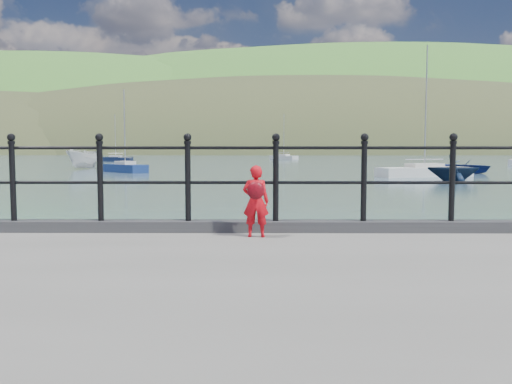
{
  "coord_description": "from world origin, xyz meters",
  "views": [
    {
      "loc": [
        0.38,
        -7.51,
        2.15
      ],
      "look_at": [
        0.33,
        -0.2,
        1.55
      ],
      "focal_mm": 38.0,
      "sensor_mm": 36.0,
      "label": 1
    }
  ],
  "objects_px": {
    "child": "(256,200)",
    "sailboat_near": "(424,172)",
    "sailboat_port": "(125,168)",
    "railing": "(232,172)",
    "launch_navy": "(453,168)",
    "sailboat_deep": "(284,158)",
    "sailboat_left": "(116,159)",
    "launch_white": "(84,159)",
    "launch_blue": "(464,167)"
  },
  "relations": [
    {
      "from": "child",
      "to": "launch_blue",
      "type": "relative_size",
      "value": 0.17
    },
    {
      "from": "child",
      "to": "sailboat_port",
      "type": "xyz_separation_m",
      "value": [
        -11.83,
        40.77,
        -1.13
      ]
    },
    {
      "from": "launch_navy",
      "to": "railing",
      "type": "bearing_deg",
      "value": 161.19
    },
    {
      "from": "launch_navy",
      "to": "sailboat_near",
      "type": "relative_size",
      "value": 0.33
    },
    {
      "from": "railing",
      "to": "launch_blue",
      "type": "xyz_separation_m",
      "value": [
        17.92,
        39.29,
        -1.27
      ]
    },
    {
      "from": "railing",
      "to": "launch_white",
      "type": "relative_size",
      "value": 3.47
    },
    {
      "from": "launch_navy",
      "to": "sailboat_near",
      "type": "xyz_separation_m",
      "value": [
        -0.33,
        5.15,
        -0.52
      ]
    },
    {
      "from": "railing",
      "to": "launch_blue",
      "type": "height_order",
      "value": "railing"
    },
    {
      "from": "railing",
      "to": "sailboat_port",
      "type": "distance_m",
      "value": 41.96
    },
    {
      "from": "launch_blue",
      "to": "sailboat_deep",
      "type": "height_order",
      "value": "sailboat_deep"
    },
    {
      "from": "launch_navy",
      "to": "launch_blue",
      "type": "bearing_deg",
      "value": -17.46
    },
    {
      "from": "railing",
      "to": "child",
      "type": "height_order",
      "value": "railing"
    },
    {
      "from": "sailboat_left",
      "to": "sailboat_near",
      "type": "height_order",
      "value": "sailboat_near"
    },
    {
      "from": "launch_blue",
      "to": "sailboat_near",
      "type": "bearing_deg",
      "value": -160.88
    },
    {
      "from": "railing",
      "to": "sailboat_near",
      "type": "xyz_separation_m",
      "value": [
        12.72,
        33.27,
        -1.48
      ]
    },
    {
      "from": "child",
      "to": "launch_blue",
      "type": "bearing_deg",
      "value": -107.66
    },
    {
      "from": "launch_blue",
      "to": "sailboat_port",
      "type": "distance_m",
      "value": 29.44
    },
    {
      "from": "child",
      "to": "launch_blue",
      "type": "xyz_separation_m",
      "value": [
        17.59,
        39.74,
        -0.92
      ]
    },
    {
      "from": "child",
      "to": "sailboat_deep",
      "type": "distance_m",
      "value": 95.75
    },
    {
      "from": "child",
      "to": "sailboat_left",
      "type": "height_order",
      "value": "sailboat_left"
    },
    {
      "from": "railing",
      "to": "launch_blue",
      "type": "distance_m",
      "value": 43.2
    },
    {
      "from": "sailboat_left",
      "to": "sailboat_deep",
      "type": "distance_m",
      "value": 31.85
    },
    {
      "from": "launch_white",
      "to": "sailboat_deep",
      "type": "xyz_separation_m",
      "value": [
        22.41,
        47.63,
        -0.67
      ]
    },
    {
      "from": "launch_white",
      "to": "sailboat_port",
      "type": "relative_size",
      "value": 0.7
    },
    {
      "from": "launch_navy",
      "to": "sailboat_port",
      "type": "distance_m",
      "value": 27.42
    },
    {
      "from": "launch_white",
      "to": "sailboat_left",
      "type": "height_order",
      "value": "sailboat_left"
    },
    {
      "from": "child",
      "to": "launch_navy",
      "type": "bearing_deg",
      "value": -107.79
    },
    {
      "from": "child",
      "to": "launch_navy",
      "type": "distance_m",
      "value": 31.27
    },
    {
      "from": "launch_navy",
      "to": "sailboat_near",
      "type": "bearing_deg",
      "value": 9.75
    },
    {
      "from": "railing",
      "to": "child",
      "type": "bearing_deg",
      "value": -53.7
    },
    {
      "from": "launch_blue",
      "to": "sailboat_deep",
      "type": "relative_size",
      "value": 0.61
    },
    {
      "from": "child",
      "to": "sailboat_deep",
      "type": "xyz_separation_m",
      "value": [
        4.59,
        95.64,
        -1.13
      ]
    },
    {
      "from": "child",
      "to": "launch_white",
      "type": "distance_m",
      "value": 51.21
    },
    {
      "from": "sailboat_left",
      "to": "child",
      "type": "bearing_deg",
      "value": -66.68
    },
    {
      "from": "launch_blue",
      "to": "launch_white",
      "type": "height_order",
      "value": "launch_white"
    },
    {
      "from": "sailboat_left",
      "to": "sailboat_port",
      "type": "height_order",
      "value": "sailboat_left"
    },
    {
      "from": "launch_white",
      "to": "launch_navy",
      "type": "distance_m",
      "value": 36.21
    },
    {
      "from": "sailboat_near",
      "to": "sailboat_deep",
      "type": "bearing_deg",
      "value": 79.15
    },
    {
      "from": "sailboat_deep",
      "to": "child",
      "type": "bearing_deg",
      "value": -47.21
    },
    {
      "from": "sailboat_port",
      "to": "railing",
      "type": "bearing_deg",
      "value": -28.87
    },
    {
      "from": "child",
      "to": "sailboat_near",
      "type": "xyz_separation_m",
      "value": [
        12.39,
        33.72,
        -1.13
      ]
    },
    {
      "from": "launch_blue",
      "to": "sailboat_near",
      "type": "xyz_separation_m",
      "value": [
        -5.2,
        -6.02,
        -0.21
      ]
    },
    {
      "from": "sailboat_port",
      "to": "launch_white",
      "type": "bearing_deg",
      "value": 174.89
    },
    {
      "from": "launch_blue",
      "to": "sailboat_left",
      "type": "distance_m",
      "value": 57.13
    },
    {
      "from": "child",
      "to": "launch_blue",
      "type": "height_order",
      "value": "child"
    },
    {
      "from": "launch_navy",
      "to": "sailboat_port",
      "type": "xyz_separation_m",
      "value": [
        -24.55,
        12.21,
        -0.52
      ]
    },
    {
      "from": "child",
      "to": "launch_navy",
      "type": "xyz_separation_m",
      "value": [
        12.72,
        28.56,
        -0.61
      ]
    },
    {
      "from": "railing",
      "to": "child",
      "type": "xyz_separation_m",
      "value": [
        0.33,
        -0.45,
        -0.35
      ]
    },
    {
      "from": "launch_navy",
      "to": "sailboat_deep",
      "type": "xyz_separation_m",
      "value": [
        -8.13,
        67.08,
        -0.52
      ]
    },
    {
      "from": "child",
      "to": "sailboat_near",
      "type": "distance_m",
      "value": 35.94
    }
  ]
}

